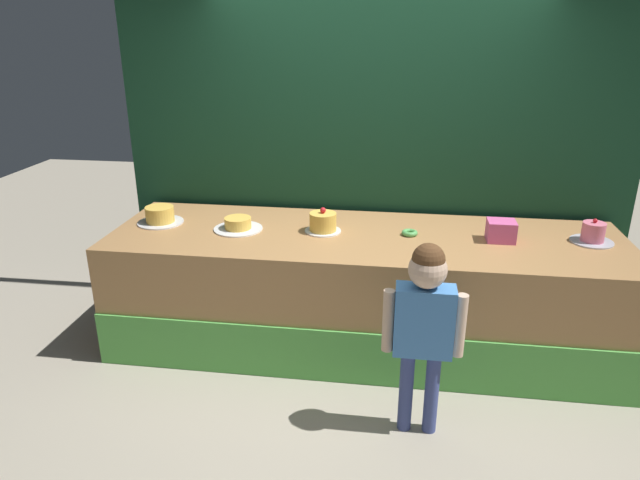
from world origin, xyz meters
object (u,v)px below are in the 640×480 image
object	(u,v)px
cake_center_left	(238,225)
cake_center_right	(323,223)
pink_box	(501,231)
cake_far_left	(160,216)
cake_far_right	(593,234)
donut	(410,233)
child_figure	(424,315)

from	to	relation	value
cake_center_left	cake_center_right	size ratio (longest dim) A/B	1.36
pink_box	cake_center_left	world-z (taller)	pink_box
pink_box	cake_center_left	xyz separation A→B (m)	(-1.86, -0.03, -0.04)
cake_center_left	cake_far_left	bearing A→B (deg)	174.54
cake_center_right	cake_far_right	distance (m)	1.86
donut	cake_center_right	size ratio (longest dim) A/B	0.43
cake_far_left	donut	bearing A→B (deg)	-0.12
pink_box	cake_far_right	size ratio (longest dim) A/B	0.66
donut	cake_far_right	xyz separation A→B (m)	(1.24, 0.04, 0.04)
cake_far_left	cake_center_left	xyz separation A→B (m)	(0.62, -0.06, -0.02)
cake_far_left	cake_center_right	world-z (taller)	cake_center_right
pink_box	cake_center_left	size ratio (longest dim) A/B	0.53
donut	cake_far_left	distance (m)	1.86
pink_box	donut	xyz separation A→B (m)	(-0.62, 0.02, -0.05)
cake_far_left	cake_far_right	bearing A→B (deg)	0.60
cake_far_left	cake_far_right	size ratio (longest dim) A/B	1.20
child_figure	cake_center_left	size ratio (longest dim) A/B	3.34
pink_box	cake_center_right	xyz separation A→B (m)	(-1.24, 0.01, -0.00)
cake_far_left	pink_box	bearing A→B (deg)	-0.59
donut	cake_center_right	distance (m)	0.62
child_figure	donut	world-z (taller)	child_figure
cake_center_right	cake_far_right	size ratio (longest dim) A/B	0.92
cake_far_left	cake_far_right	world-z (taller)	cake_far_right
donut	cake_center_right	bearing A→B (deg)	-178.78
cake_far_left	cake_far_right	distance (m)	3.10
cake_far_left	child_figure	bearing A→B (deg)	-27.49
child_figure	pink_box	size ratio (longest dim) A/B	6.27
child_figure	cake_far_left	world-z (taller)	child_figure
cake_center_right	pink_box	bearing A→B (deg)	-0.39
donut	cake_far_right	distance (m)	1.24
cake_center_right	donut	bearing A→B (deg)	1.22
child_figure	cake_far_left	size ratio (longest dim) A/B	3.48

